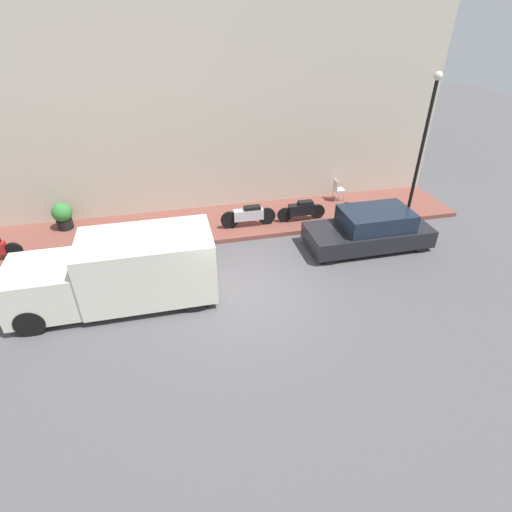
{
  "coord_description": "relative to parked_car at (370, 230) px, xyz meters",
  "views": [
    {
      "loc": [
        -8.85,
        1.59,
        7.05
      ],
      "look_at": [
        1.06,
        -0.72,
        0.6
      ],
      "focal_mm": 28.0,
      "sensor_mm": 36.0,
      "label": 1
    }
  ],
  "objects": [
    {
      "name": "sidewalk",
      "position": [
        2.66,
        4.82,
        -0.55
      ],
      "size": [
        2.76,
        18.43,
        0.16
      ],
      "color": "brown",
      "rests_on": "ground_plane"
    },
    {
      "name": "building_facade",
      "position": [
        4.19,
        4.82,
        3.31
      ],
      "size": [
        0.3,
        18.43,
        7.87
      ],
      "color": "beige",
      "rests_on": "ground_plane"
    },
    {
      "name": "parked_car",
      "position": [
        0.0,
        0.0,
        0.0
      ],
      "size": [
        1.73,
        4.13,
        1.33
      ],
      "color": "black",
      "rests_on": "ground_plane"
    },
    {
      "name": "ground_plane",
      "position": [
        -1.76,
        4.82,
        -0.63
      ],
      "size": [
        60.0,
        60.0,
        0.0
      ],
      "primitive_type": "plane",
      "color": "#514F51"
    },
    {
      "name": "motorcycle_black",
      "position": [
        2.08,
        1.71,
        -0.06
      ],
      "size": [
        0.3,
        1.84,
        0.75
      ],
      "color": "black",
      "rests_on": "sidewalk"
    },
    {
      "name": "streetlamp",
      "position": [
        1.58,
        -2.43,
        2.61
      ],
      "size": [
        0.29,
        0.29,
        5.08
      ],
      "color": "black",
      "rests_on": "sidewalk"
    },
    {
      "name": "cafe_chair",
      "position": [
        3.44,
        -0.28,
        0.05
      ],
      "size": [
        0.4,
        0.4,
        0.89
      ],
      "color": "silver",
      "rests_on": "sidewalk"
    },
    {
      "name": "scooter_silver",
      "position": [
        2.06,
        3.73,
        -0.03
      ],
      "size": [
        0.3,
        2.02,
        0.77
      ],
      "color": "#B7B7BF",
      "rests_on": "sidewalk"
    },
    {
      "name": "potted_plant",
      "position": [
        3.39,
        10.23,
        0.06
      ],
      "size": [
        0.69,
        0.69,
        0.98
      ],
      "color": "black",
      "rests_on": "sidewalk"
    },
    {
      "name": "delivery_van",
      "position": [
        -1.25,
        8.02,
        0.38
      ],
      "size": [
        1.9,
        5.33,
        1.97
      ],
      "color": "silver",
      "rests_on": "ground_plane"
    }
  ]
}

